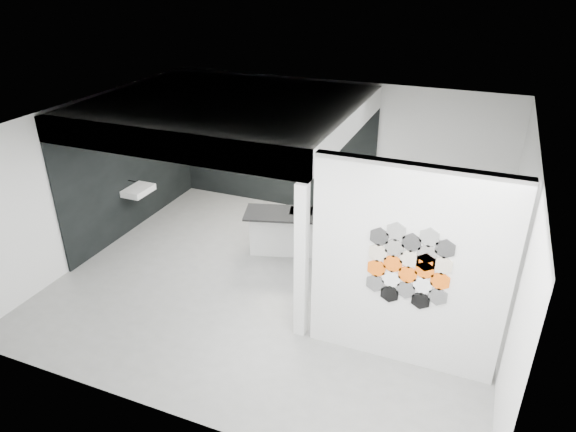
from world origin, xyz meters
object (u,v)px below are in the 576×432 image
(partition_panel, at_px, (407,270))
(stockpot, at_px, (226,137))
(kettle, at_px, (329,151))
(bottle_dark, at_px, (275,144))
(wall_basin, at_px, (138,190))
(glass_vase, at_px, (338,153))
(glass_bowl, at_px, (338,154))
(kitchen_island, at_px, (289,231))
(utensil_cup, at_px, (249,142))

(partition_panel, bearing_deg, stockpot, 140.07)
(kettle, relative_size, bottle_dark, 1.14)
(bottle_dark, bearing_deg, stockpot, 180.00)
(wall_basin, distance_m, stockpot, 2.30)
(stockpot, bearing_deg, kettle, 0.00)
(wall_basin, bearing_deg, bottle_dark, 45.73)
(bottle_dark, bearing_deg, wall_basin, -134.27)
(wall_basin, distance_m, glass_vase, 4.00)
(stockpot, xyz_separation_m, glass_vase, (2.54, 0.00, -0.03))
(partition_panel, xyz_separation_m, kettle, (-2.26, 3.87, -0.00))
(kettle, xyz_separation_m, glass_vase, (0.18, 0.00, -0.02))
(partition_panel, height_order, glass_bowl, partition_panel)
(glass_bowl, bearing_deg, partition_panel, -61.77)
(glass_bowl, bearing_deg, kettle, 180.00)
(bottle_dark, bearing_deg, kitchen_island, -60.12)
(bottle_dark, bearing_deg, glass_bowl, 0.00)
(glass_vase, xyz_separation_m, utensil_cup, (-1.99, 0.00, -0.01))
(stockpot, xyz_separation_m, kettle, (2.36, 0.00, -0.02))
(kettle, xyz_separation_m, bottle_dark, (-1.19, 0.00, 0.00))
(partition_panel, bearing_deg, utensil_cup, 136.45)
(stockpot, bearing_deg, bottle_dark, 0.00)
(kitchen_island, xyz_separation_m, utensil_cup, (-1.63, 1.77, 0.95))
(utensil_cup, bearing_deg, glass_bowl, 0.00)
(stockpot, distance_m, bottle_dark, 1.17)
(partition_panel, distance_m, bottle_dark, 5.18)
(kettle, height_order, glass_vase, kettle)
(glass_bowl, bearing_deg, wall_basin, -148.65)
(wall_basin, relative_size, utensil_cup, 5.53)
(bottle_dark, bearing_deg, partition_panel, -48.23)
(partition_panel, distance_m, glass_vase, 4.39)
(wall_basin, height_order, kettle, kettle)
(kitchen_island, distance_m, utensil_cup, 2.59)
(glass_bowl, xyz_separation_m, bottle_dark, (-1.38, 0.00, 0.04))
(glass_vase, bearing_deg, wall_basin, -148.65)
(glass_bowl, distance_m, utensil_cup, 1.99)
(glass_vase, distance_m, bottle_dark, 1.38)
(partition_panel, relative_size, glass_bowl, 22.10)
(kitchen_island, bearing_deg, kettle, 67.94)
(wall_basin, xyz_separation_m, stockpot, (0.85, 2.07, 0.57))
(wall_basin, distance_m, kettle, 3.85)
(kitchen_island, bearing_deg, utensil_cup, 116.28)
(glass_vase, bearing_deg, glass_bowl, 0.00)
(kitchen_island, bearing_deg, partition_panel, -57.09)
(kitchen_island, height_order, stockpot, stockpot)
(kitchen_island, bearing_deg, glass_vase, 62.10)
(utensil_cup, bearing_deg, partition_panel, -43.55)
(kettle, relative_size, utensil_cup, 1.72)
(wall_basin, relative_size, bottle_dark, 3.66)
(kitchen_island, xyz_separation_m, glass_vase, (0.36, 1.77, 0.96))
(kettle, distance_m, bottle_dark, 1.19)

